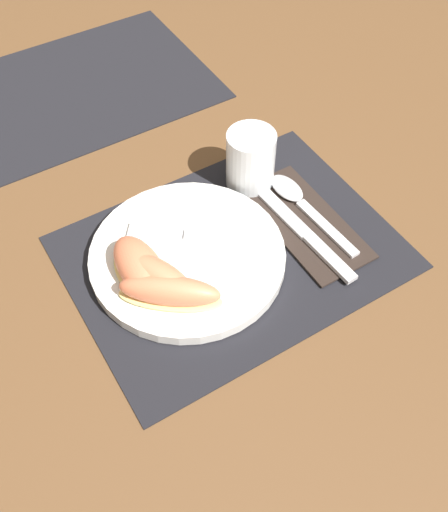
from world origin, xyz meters
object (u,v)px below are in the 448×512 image
Objects in this scene: fork at (189,236)px; citrus_wedge_1 at (155,276)px; juice_glass at (250,162)px; spoon at (297,198)px; citrus_wedge_2 at (170,292)px; plate at (188,256)px; citrus_wedge_0 at (140,268)px; knife at (300,228)px.

fork is 1.36× the size of citrus_wedge_1.
juice_glass is 0.49× the size of spoon.
citrus_wedge_1 is (-0.07, -0.05, 0.01)m from fork.
citrus_wedge_2 is at bearing -146.56° from juice_glass.
fork is 1.32× the size of citrus_wedge_2.
plate is 0.07m from citrus_wedge_1.
juice_glass is (0.15, 0.08, 0.03)m from plate.
citrus_wedge_2 reaches higher than plate.
fork is 0.10m from citrus_wedge_2.
spoon is at bearing 3.12° from citrus_wedge_0.
citrus_wedge_2 is at bearing -134.81° from plate.
juice_glass reaches higher than fork.
citrus_wedge_1 is at bearing -157.75° from plate.
juice_glass reaches higher than spoon.
citrus_wedge_0 is at bearing -176.88° from spoon.
fork reaches higher than spoon.
citrus_wedge_0 is (-0.08, -0.03, 0.01)m from fork.
knife is 0.21m from citrus_wedge_1.
knife is 2.07× the size of citrus_wedge_0.
plate is at bearing 166.87° from knife.
citrus_wedge_1 is at bearing -63.34° from citrus_wedge_0.
citrus_wedge_2 is (0.01, -0.05, -0.00)m from citrus_wedge_0.
citrus_wedge_1 reaches higher than spoon.
fork is at bearing 176.04° from spoon.
plate is 1.44× the size of spoon.
citrus_wedge_0 reaches higher than plate.
knife is at bearing -86.81° from juice_glass.
citrus_wedge_2 is (-0.20, -0.13, -0.01)m from juice_glass.
fork reaches higher than plate.
juice_glass is 0.53× the size of fork.
citrus_wedge_0 is 0.90× the size of citrus_wedge_1.
citrus_wedge_0 reaches higher than knife.
juice_glass reaches higher than citrus_wedge_2.
knife is at bearing -22.54° from fork.
citrus_wedge_2 is (-0.21, -0.02, 0.03)m from knife.
spoon is 1.63× the size of citrus_wedge_0.
citrus_wedge_2 is (-0.07, -0.08, 0.01)m from fork.
citrus_wedge_1 reaches higher than knife.
plate is at bearing -176.76° from spoon.
fork is (0.01, 0.02, 0.01)m from plate.
plate is at bearing -123.45° from fork.
fork is at bearing 32.33° from citrus_wedge_1.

